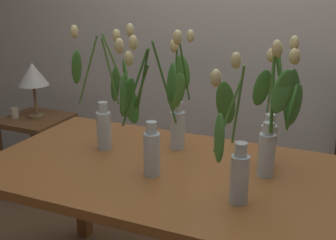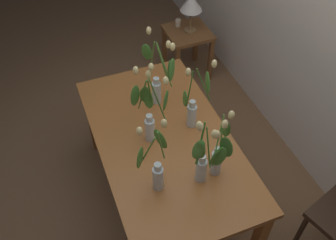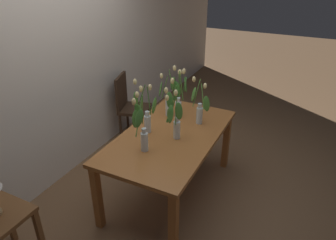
# 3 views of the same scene
# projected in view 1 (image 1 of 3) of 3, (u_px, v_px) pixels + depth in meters

# --- Properties ---
(room_wall_rear) EXTENTS (9.00, 0.10, 2.70)m
(room_wall_rear) POSITION_uv_depth(u_px,v_px,m) (252.00, 5.00, 2.83)
(room_wall_rear) COLOR silver
(room_wall_rear) RESTS_ON ground
(dining_table) EXTENTS (1.60, 0.90, 0.74)m
(dining_table) POSITION_uv_depth(u_px,v_px,m) (169.00, 187.00, 1.90)
(dining_table) COLOR #A3602D
(dining_table) RESTS_ON ground
(tulip_vase_0) EXTENTS (0.25, 0.20, 0.57)m
(tulip_vase_0) POSITION_uv_depth(u_px,v_px,m) (275.00, 120.00, 1.84)
(tulip_vase_0) COLOR silver
(tulip_vase_0) RESTS_ON dining_table
(tulip_vase_1) EXTENTS (0.24, 0.24, 0.59)m
(tulip_vase_1) POSITION_uv_depth(u_px,v_px,m) (145.00, 119.00, 1.77)
(tulip_vase_1) COLOR silver
(tulip_vase_1) RESTS_ON dining_table
(tulip_vase_2) EXTENTS (0.28, 0.22, 0.58)m
(tulip_vase_2) POSITION_uv_depth(u_px,v_px,m) (105.00, 103.00, 2.04)
(tulip_vase_2) COLOR silver
(tulip_vase_2) RESTS_ON dining_table
(tulip_vase_3) EXTENTS (0.14, 0.20, 0.56)m
(tulip_vase_3) POSITION_uv_depth(u_px,v_px,m) (274.00, 126.00, 1.72)
(tulip_vase_3) COLOR silver
(tulip_vase_3) RESTS_ON dining_table
(tulip_vase_4) EXTENTS (0.15, 0.23, 0.53)m
(tulip_vase_4) POSITION_uv_depth(u_px,v_px,m) (234.00, 156.00, 1.54)
(tulip_vase_4) COLOR silver
(tulip_vase_4) RESTS_ON dining_table
(tulip_vase_5) EXTENTS (0.15, 0.23, 0.55)m
(tulip_vase_5) POSITION_uv_depth(u_px,v_px,m) (179.00, 111.00, 2.05)
(tulip_vase_5) COLOR silver
(tulip_vase_5) RESTS_ON dining_table
(side_table) EXTENTS (0.44, 0.44, 0.55)m
(side_table) POSITION_uv_depth(u_px,v_px,m) (36.00, 133.00, 3.23)
(side_table) COLOR brown
(side_table) RESTS_ON ground
(table_lamp) EXTENTS (0.22, 0.22, 0.40)m
(table_lamp) POSITION_uv_depth(u_px,v_px,m) (33.00, 76.00, 3.11)
(table_lamp) COLOR olive
(table_lamp) RESTS_ON side_table
(pillar_candle) EXTENTS (0.06, 0.06, 0.07)m
(pillar_candle) POSITION_uv_depth(u_px,v_px,m) (15.00, 113.00, 3.17)
(pillar_candle) COLOR beige
(pillar_candle) RESTS_ON side_table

